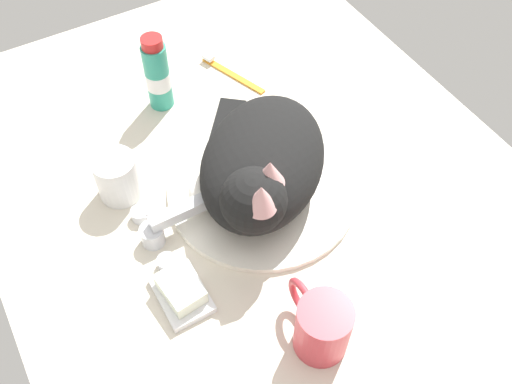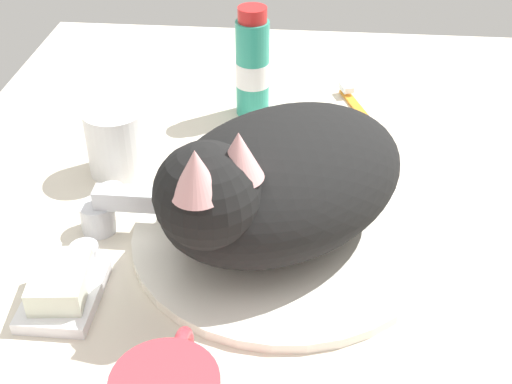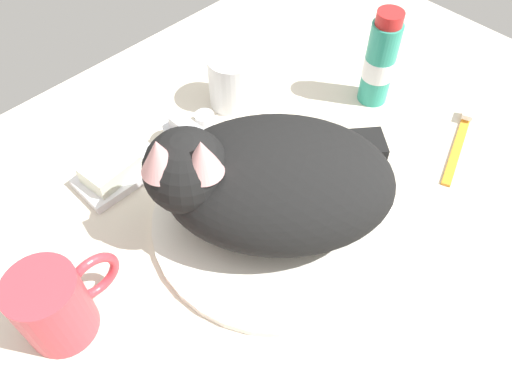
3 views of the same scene
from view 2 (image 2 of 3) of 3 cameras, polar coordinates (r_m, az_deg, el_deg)
The scene contains 9 objects.
ground_plane at distance 70.55cm, azimuth 2.18°, elevation -4.93°, with size 110.00×82.50×3.00cm, color beige.
sink_basin at distance 69.26cm, azimuth 2.21°, elevation -3.65°, with size 30.10×30.10×1.06cm, color white.
faucet at distance 70.81cm, azimuth -11.74°, elevation -1.66°, with size 12.62×11.36×5.16cm.
cat at distance 64.40cm, azimuth 1.43°, elevation 0.88°, with size 32.57×31.12×15.68cm.
rinse_cup at distance 79.30cm, azimuth -11.51°, elevation 4.11°, with size 6.72×6.72×7.75cm.
soap_dish at distance 65.02cm, azimuth -15.66°, elevation -8.29°, with size 9.00×6.40×1.20cm, color white.
soap_bar at distance 63.82cm, azimuth -15.92°, elevation -7.10°, with size 6.71×4.70×2.45cm, color silver.
toothpaste_bottle at distance 88.73cm, azimuth -0.29°, elevation 10.45°, with size 4.36×4.36×14.36cm.
toothbrush at distance 92.23cm, azimuth 8.68°, elevation 6.75°, with size 14.34×6.29×1.60cm.
Camera 2 is at (-53.77, -2.22, 44.13)cm, focal length 48.19 mm.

